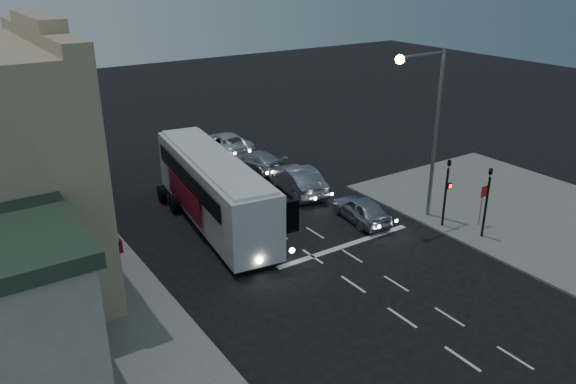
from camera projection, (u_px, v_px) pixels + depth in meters
ground at (339, 274)px, 25.23m from camera, size 120.00×120.00×0.00m
road_markings at (318, 239)px, 28.43m from camera, size 8.00×30.55×0.01m
tour_bus at (213, 188)px, 29.52m from camera, size 4.07×12.46×3.75m
car_suv at (361, 209)px, 30.23m from camera, size 2.13×4.21×1.37m
car_sedan_a at (297, 179)px, 33.99m from camera, size 2.60×5.30×1.67m
car_sedan_b at (256, 161)px, 37.74m from camera, size 2.65×4.83×1.33m
car_sedan_c at (225, 142)px, 41.44m from camera, size 2.62×5.27×1.44m
traffic_signal_main at (447, 185)px, 28.82m from camera, size 0.25×0.35×4.10m
traffic_signal_side at (488, 194)px, 27.66m from camera, size 0.18×0.15×4.10m
regulatory_sign at (483, 199)px, 29.23m from camera, size 0.45×0.12×2.20m
streetlight at (429, 117)px, 28.53m from camera, size 3.32×0.44×9.00m
street_tree at (54, 129)px, 30.88m from camera, size 4.00×4.00×6.20m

